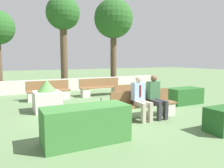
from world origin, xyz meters
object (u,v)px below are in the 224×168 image
at_px(bench_right_side, 49,93).
at_px(suitcase, 101,115).
at_px(tree_center_right, 113,20).
at_px(bench_front, 145,107).
at_px(bench_left_side, 136,98).
at_px(planter_corner_left, 47,98).
at_px(person_seated_man, 140,96).
at_px(bench_back, 101,89).
at_px(person_seated_woman, 156,95).
at_px(tree_center_left, 63,16).

distance_m(bench_right_side, suitcase, 4.48).
bearing_deg(tree_center_right, bench_front, -110.46).
distance_m(bench_left_side, suitcase, 2.69).
xyz_separation_m(planter_corner_left, suitcase, (0.99, -2.37, -0.19)).
distance_m(bench_right_side, person_seated_man, 4.81).
height_order(bench_back, person_seated_woman, person_seated_woman).
distance_m(bench_front, bench_back, 4.35).
relative_size(bench_front, suitcase, 2.79).
bearing_deg(bench_left_side, bench_front, -120.07).
bearing_deg(suitcase, bench_front, 6.06).
bearing_deg(bench_front, person_seated_man, -150.46).
xyz_separation_m(bench_front, person_seated_woman, (0.30, -0.14, 0.39)).
relative_size(suitcase, tree_center_right, 0.14).
height_order(bench_left_side, planter_corner_left, planter_corner_left).
distance_m(bench_left_side, bench_right_side, 3.94).
bearing_deg(person_seated_woman, bench_back, 88.25).
bearing_deg(planter_corner_left, suitcase, -67.19).
bearing_deg(tree_center_left, person_seated_man, -89.27).
xyz_separation_m(bench_left_side, planter_corner_left, (-3.16, 0.77, 0.16)).
relative_size(bench_left_side, tree_center_left, 0.30).
xyz_separation_m(person_seated_woman, tree_center_left, (-0.67, 8.34, 3.69)).
relative_size(bench_back, planter_corner_left, 1.95).
relative_size(bench_front, bench_left_side, 1.29).
bearing_deg(person_seated_man, bench_back, 81.16).
bearing_deg(planter_corner_left, bench_right_side, 77.94).
bearing_deg(tree_center_right, suitcase, -119.28).
bearing_deg(person_seated_man, tree_center_left, 90.73).
bearing_deg(bench_back, bench_front, -93.96).
xyz_separation_m(person_seated_man, person_seated_woman, (0.56, 0.00, 0.00)).
height_order(bench_left_side, person_seated_man, person_seated_man).
distance_m(person_seated_woman, suitcase, 1.89).
relative_size(person_seated_woman, planter_corner_left, 1.20).
height_order(bench_left_side, tree_center_left, tree_center_left).
bearing_deg(suitcase, person_seated_man, 0.82).
relative_size(bench_left_side, planter_corner_left, 1.53).
relative_size(bench_front, person_seated_man, 1.65).
distance_m(bench_right_side, planter_corner_left, 2.14).
height_order(bench_back, person_seated_man, person_seated_man).
distance_m(planter_corner_left, suitcase, 2.57).
xyz_separation_m(bench_right_side, suitcase, (0.55, -4.45, -0.04)).
height_order(bench_left_side, suitcase, bench_left_side).
xyz_separation_m(person_seated_man, tree_center_left, (-0.11, 8.34, 3.69)).
bearing_deg(planter_corner_left, bench_back, 35.59).
distance_m(bench_front, tree_center_left, 9.16).
bearing_deg(planter_corner_left, person_seated_woman, -39.59).
bearing_deg(suitcase, bench_left_side, 36.41).
distance_m(suitcase, tree_center_left, 9.40).
relative_size(person_seated_man, suitcase, 1.69).
height_order(planter_corner_left, tree_center_left, tree_center_left).
xyz_separation_m(bench_right_side, tree_center_left, (1.73, 3.91, 4.09)).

